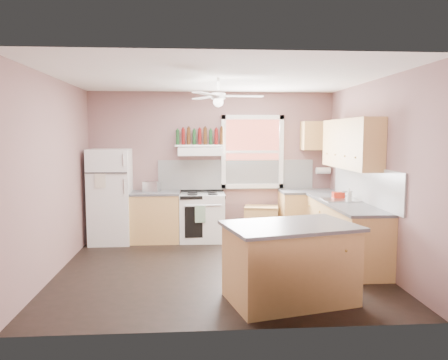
{
  "coord_description": "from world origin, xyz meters",
  "views": [
    {
      "loc": [
        -0.36,
        -6.1,
        1.92
      ],
      "look_at": [
        0.1,
        0.3,
        1.25
      ],
      "focal_mm": 35.0,
      "sensor_mm": 36.0,
      "label": 1
    }
  ],
  "objects": [
    {
      "name": "counter_left",
      "position": [
        -1.06,
        1.7,
        0.88
      ],
      "size": [
        0.92,
        0.62,
        0.04
      ],
      "primitive_type": "cube",
      "color": "#4B4B4D",
      "rests_on": "base_cabinet_left"
    },
    {
      "name": "wall_left",
      "position": [
        -2.27,
        0.0,
        1.35
      ],
      "size": [
        0.05,
        4.0,
        2.7
      ],
      "primitive_type": "cube",
      "color": "#7F5C5A",
      "rests_on": "ground"
    },
    {
      "name": "base_cabinet_right",
      "position": [
        1.95,
        0.3,
        0.43
      ],
      "size": [
        0.6,
        2.2,
        0.86
      ],
      "primitive_type": "cube",
      "color": "tan",
      "rests_on": "floor"
    },
    {
      "name": "ceiling_fan_hub",
      "position": [
        0.0,
        0.0,
        2.45
      ],
      "size": [
        0.2,
        0.2,
        0.08
      ],
      "primitive_type": "cylinder",
      "color": "white",
      "rests_on": "ceiling"
    },
    {
      "name": "wall_back",
      "position": [
        0.0,
        2.02,
        1.35
      ],
      "size": [
        4.5,
        0.05,
        2.7
      ],
      "primitive_type": "cube",
      "color": "#7F5C5A",
      "rests_on": "ground"
    },
    {
      "name": "floor",
      "position": [
        0.0,
        0.0,
        0.0
      ],
      "size": [
        4.5,
        4.5,
        0.0
      ],
      "primitive_type": "plane",
      "color": "black",
      "rests_on": "ground"
    },
    {
      "name": "soap_bottle",
      "position": [
        2.0,
        0.27,
        1.01
      ],
      "size": [
        0.11,
        0.11,
        0.22
      ],
      "primitive_type": "imported",
      "rotation": [
        0.0,
        0.0,
        2.78
      ],
      "color": "silver",
      "rests_on": "counter_right"
    },
    {
      "name": "window_frame",
      "position": [
        0.75,
        1.96,
        1.6
      ],
      "size": [
        1.16,
        0.07,
        1.36
      ],
      "primitive_type": "cube",
      "color": "white",
      "rests_on": "wall_back"
    },
    {
      "name": "stove",
      "position": [
        -0.19,
        1.7,
        0.43
      ],
      "size": [
        0.82,
        0.67,
        0.86
      ],
      "primitive_type": "cube",
      "rotation": [
        0.0,
        0.0,
        -0.04
      ],
      "color": "white",
      "rests_on": "floor"
    },
    {
      "name": "base_cabinet_corner",
      "position": [
        1.75,
        1.7,
        0.43
      ],
      "size": [
        1.0,
        0.6,
        0.86
      ],
      "primitive_type": "cube",
      "color": "tan",
      "rests_on": "floor"
    },
    {
      "name": "counter_corner",
      "position": [
        1.75,
        1.7,
        0.88
      ],
      "size": [
        1.02,
        0.62,
        0.04
      ],
      "primitive_type": "cube",
      "color": "#4B4B4D",
      "rests_on": "base_cabinet_corner"
    },
    {
      "name": "backsplash_right",
      "position": [
        2.23,
        0.3,
        1.18
      ],
      "size": [
        0.03,
        2.6,
        0.55
      ],
      "primitive_type": "cube",
      "color": "white",
      "rests_on": "wall_right"
    },
    {
      "name": "refrigerator",
      "position": [
        -1.82,
        1.66,
        0.83
      ],
      "size": [
        0.71,
        0.69,
        1.67
      ],
      "primitive_type": "cube",
      "rotation": [
        0.0,
        0.0,
        0.01
      ],
      "color": "white",
      "rests_on": "floor"
    },
    {
      "name": "red_caddy",
      "position": [
        1.97,
        0.68,
        0.95
      ],
      "size": [
        0.18,
        0.12,
        0.1
      ],
      "primitive_type": "cube",
      "rotation": [
        0.0,
        0.0,
        0.02
      ],
      "color": "#A9200E",
      "rests_on": "counter_right"
    },
    {
      "name": "sink",
      "position": [
        1.94,
        0.5,
        0.9
      ],
      "size": [
        0.55,
        0.45,
        0.03
      ],
      "primitive_type": "cube",
      "color": "silver",
      "rests_on": "counter_right"
    },
    {
      "name": "island_top",
      "position": [
        0.75,
        -1.27,
        0.88
      ],
      "size": [
        1.64,
        1.27,
        0.04
      ],
      "primitive_type": "cube",
      "rotation": [
        0.0,
        0.0,
        0.24
      ],
      "color": "#4B4B4D",
      "rests_on": "island"
    },
    {
      "name": "bottle_shelf",
      "position": [
        -0.23,
        1.87,
        1.72
      ],
      "size": [
        0.9,
        0.26,
        0.03
      ],
      "primitive_type": "cube",
      "color": "white",
      "rests_on": "range_hood"
    },
    {
      "name": "base_cabinet_left",
      "position": [
        -1.06,
        1.7,
        0.43
      ],
      "size": [
        0.9,
        0.6,
        0.86
      ],
      "primitive_type": "cube",
      "color": "tan",
      "rests_on": "floor"
    },
    {
      "name": "counter_right",
      "position": [
        1.94,
        0.3,
        0.88
      ],
      "size": [
        0.62,
        2.22,
        0.04
      ],
      "primitive_type": "cube",
      "color": "#4B4B4D",
      "rests_on": "base_cabinet_right"
    },
    {
      "name": "paper_towel",
      "position": [
        2.07,
        1.86,
        1.25
      ],
      "size": [
        0.26,
        0.12,
        0.12
      ],
      "primitive_type": "cylinder",
      "rotation": [
        0.0,
        1.57,
        0.0
      ],
      "color": "white",
      "rests_on": "wall_back"
    },
    {
      "name": "window_view",
      "position": [
        0.75,
        1.98,
        1.6
      ],
      "size": [
        1.0,
        0.02,
        1.2
      ],
      "primitive_type": "cube",
      "color": "brown",
      "rests_on": "wall_back"
    },
    {
      "name": "backsplash_back",
      "position": [
        0.45,
        1.99,
        1.18
      ],
      "size": [
        2.9,
        0.03,
        0.55
      ],
      "primitive_type": "cube",
      "color": "white",
      "rests_on": "wall_back"
    },
    {
      "name": "wine_bottles",
      "position": [
        -0.23,
        1.87,
        1.88
      ],
      "size": [
        0.86,
        0.06,
        0.31
      ],
      "color": "#143819",
      "rests_on": "bottle_shelf"
    },
    {
      "name": "ceiling",
      "position": [
        0.0,
        0.0,
        2.7
      ],
      "size": [
        4.5,
        4.5,
        0.0
      ],
      "primitive_type": "plane",
      "color": "white",
      "rests_on": "ground"
    },
    {
      "name": "island",
      "position": [
        0.75,
        -1.27,
        0.43
      ],
      "size": [
        1.54,
        1.17,
        0.86
      ],
      "primitive_type": "cube",
      "rotation": [
        0.0,
        0.0,
        0.24
      ],
      "color": "tan",
      "rests_on": "floor"
    },
    {
      "name": "faucet",
      "position": [
        2.1,
        0.5,
        0.97
      ],
      "size": [
        0.03,
        0.03,
        0.14
      ],
      "primitive_type": "cylinder",
      "color": "silver",
      "rests_on": "sink"
    },
    {
      "name": "toaster",
      "position": [
        -1.1,
        1.71,
        0.99
      ],
      "size": [
        0.31,
        0.23,
        0.18
      ],
      "primitive_type": "cube",
      "rotation": [
        0.0,
        0.0,
        -0.29
      ],
      "color": "silver",
      "rests_on": "counter_left"
    },
    {
      "name": "upper_cabinet_corner",
      "position": [
        1.95,
        1.83,
        1.9
      ],
      "size": [
        0.6,
        0.33,
        0.52
      ],
      "primitive_type": "cube",
      "color": "tan",
      "rests_on": "wall_back"
    },
    {
      "name": "cart",
      "position": [
        0.89,
        1.75,
        0.3
      ],
      "size": [
        0.67,
        0.51,
        0.61
      ],
      "primitive_type": "cube",
      "rotation": [
        0.0,
        0.0,
        -0.19
      ],
      "color": "tan",
      "rests_on": "floor"
    },
    {
      "name": "wall_right",
      "position": [
        2.27,
        0.0,
        1.35
      ],
      "size": [
        0.05,
        4.0,
        2.7
      ],
      "primitive_type": "cube",
      "color": "#7F5C5A",
      "rests_on": "ground"
    },
    {
      "name": "upper_cabinet_right",
      "position": [
        2.08,
        0.5,
        1.78
      ],
      "size": [
        0.33,
        1.8,
        0.76
      ],
      "primitive_type": "cube",
      "color": "tan",
      "rests_on": "wall_right"
    },
    {
      "name": "range_hood",
      "position": [
        -0.23,
        1.75,
        1.62
      ],
      "size": [
        0.78,
        0.5,
        0.14
      ],
      "primitive_type": "cube",
      "color": "white",
      "rests_on": "wall_back"
    }
  ]
}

